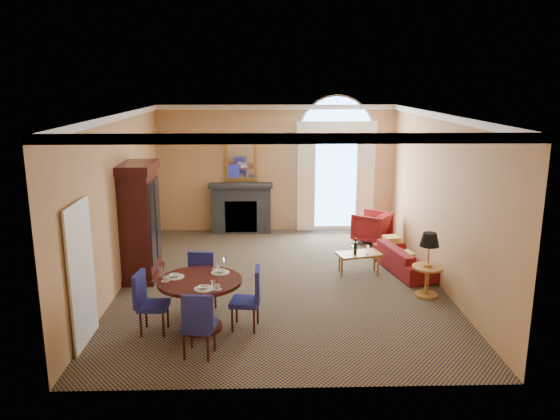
{
  "coord_description": "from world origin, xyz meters",
  "views": [
    {
      "loc": [
        -0.29,
        -9.92,
        3.79
      ],
      "look_at": [
        0.0,
        0.5,
        1.3
      ],
      "focal_mm": 35.0,
      "sensor_mm": 36.0,
      "label": 1
    }
  ],
  "objects_px": {
    "side_table": "(428,257)",
    "sofa": "(406,259)",
    "armoire": "(140,223)",
    "armchair": "(372,227)",
    "dining_table": "(200,293)",
    "coffee_table": "(359,254)"
  },
  "relations": [
    {
      "from": "sofa",
      "to": "armchair",
      "type": "xyz_separation_m",
      "value": [
        -0.29,
        2.11,
        0.1
      ]
    },
    {
      "from": "armchair",
      "to": "dining_table",
      "type": "bearing_deg",
      "value": -2.45
    },
    {
      "from": "armchair",
      "to": "side_table",
      "type": "height_order",
      "value": "side_table"
    },
    {
      "from": "dining_table",
      "to": "armchair",
      "type": "distance_m",
      "value": 5.86
    },
    {
      "from": "armoire",
      "to": "armchair",
      "type": "height_order",
      "value": "armoire"
    },
    {
      "from": "armoire",
      "to": "coffee_table",
      "type": "xyz_separation_m",
      "value": [
        4.29,
        0.04,
        -0.69
      ]
    },
    {
      "from": "dining_table",
      "to": "coffee_table",
      "type": "bearing_deg",
      "value": 40.15
    },
    {
      "from": "sofa",
      "to": "dining_table",
      "type": "bearing_deg",
      "value": 111.49
    },
    {
      "from": "sofa",
      "to": "coffee_table",
      "type": "xyz_separation_m",
      "value": [
        -0.98,
        -0.12,
        0.15
      ]
    },
    {
      "from": "sofa",
      "to": "coffee_table",
      "type": "relative_size",
      "value": 1.89
    },
    {
      "from": "dining_table",
      "to": "sofa",
      "type": "distance_m",
      "value": 4.62
    },
    {
      "from": "sofa",
      "to": "side_table",
      "type": "xyz_separation_m",
      "value": [
        0.05,
        -1.3,
        0.48
      ]
    },
    {
      "from": "sofa",
      "to": "armchair",
      "type": "height_order",
      "value": "armchair"
    },
    {
      "from": "armoire",
      "to": "side_table",
      "type": "height_order",
      "value": "armoire"
    },
    {
      "from": "dining_table",
      "to": "side_table",
      "type": "bearing_deg",
      "value": 17.6
    },
    {
      "from": "armoire",
      "to": "sofa",
      "type": "relative_size",
      "value": 1.28
    },
    {
      "from": "armoire",
      "to": "dining_table",
      "type": "bearing_deg",
      "value": -59.17
    },
    {
      "from": "armoire",
      "to": "side_table",
      "type": "xyz_separation_m",
      "value": [
        5.32,
        -1.14,
        -0.35
      ]
    },
    {
      "from": "side_table",
      "to": "sofa",
      "type": "bearing_deg",
      "value": 92.2
    },
    {
      "from": "coffee_table",
      "to": "side_table",
      "type": "bearing_deg",
      "value": -63.76
    },
    {
      "from": "dining_table",
      "to": "coffee_table",
      "type": "height_order",
      "value": "dining_table"
    },
    {
      "from": "sofa",
      "to": "side_table",
      "type": "bearing_deg",
      "value": 170.3
    }
  ]
}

